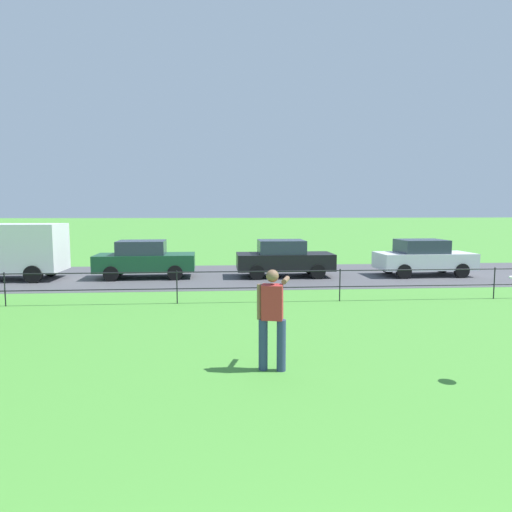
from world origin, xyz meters
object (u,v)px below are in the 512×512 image
object	(u,v)px
person_thrower	(272,316)
car_black_far_right	(284,258)
car_white_right	(423,257)
car_dark_green_left	(145,259)

from	to	relation	value
person_thrower	car_black_far_right	bearing A→B (deg)	81.11
car_black_far_right	car_white_right	distance (m)	5.97
person_thrower	car_dark_green_left	bearing A→B (deg)	109.92
car_dark_green_left	person_thrower	bearing A→B (deg)	-70.08
car_dark_green_left	car_black_far_right	world-z (taller)	same
person_thrower	car_dark_green_left	distance (m)	11.85
car_dark_green_left	car_black_far_right	size ratio (longest dim) A/B	1.01
person_thrower	car_black_far_right	size ratio (longest dim) A/B	0.44
person_thrower	car_black_far_right	xyz separation A→B (m)	(1.73, 11.03, -0.19)
car_dark_green_left	car_black_far_right	xyz separation A→B (m)	(5.76, -0.11, 0.00)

